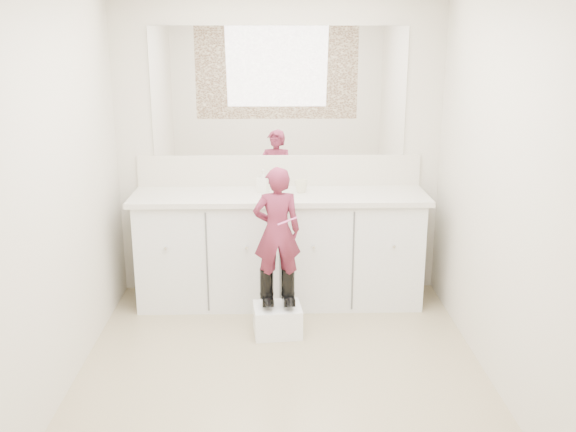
{
  "coord_description": "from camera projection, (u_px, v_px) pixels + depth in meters",
  "views": [
    {
      "loc": [
        -0.05,
        -3.6,
        2.09
      ],
      "look_at": [
        0.05,
        0.58,
        0.89
      ],
      "focal_mm": 40.0,
      "sensor_mm": 36.0,
      "label": 1
    }
  ],
  "objects": [
    {
      "name": "cup",
      "position": [
        301.0,
        186.0,
        4.98
      ],
      "size": [
        0.12,
        0.12,
        0.1
      ],
      "primitive_type": "imported",
      "rotation": [
        0.0,
        0.0,
        -0.17
      ],
      "color": "beige",
      "rests_on": "countertop"
    },
    {
      "name": "faucet",
      "position": [
        279.0,
        183.0,
        5.1
      ],
      "size": [
        0.08,
        0.08,
        0.1
      ],
      "primitive_type": "cylinder",
      "color": "silver",
      "rests_on": "countertop"
    },
    {
      "name": "wall_right",
      "position": [
        505.0,
        191.0,
        3.73
      ],
      "size": [
        0.0,
        3.0,
        3.0
      ],
      "primitive_type": "plane",
      "rotation": [
        1.57,
        0.0,
        -1.57
      ],
      "color": "beige",
      "rests_on": "floor"
    },
    {
      "name": "step_stool",
      "position": [
        277.0,
        320.0,
        4.59
      ],
      "size": [
        0.36,
        0.31,
        0.21
      ],
      "primitive_type": "cube",
      "rotation": [
        0.0,
        0.0,
        0.1
      ],
      "color": "white",
      "rests_on": "floor"
    },
    {
      "name": "wall_front",
      "position": [
        287.0,
        294.0,
        2.26
      ],
      "size": [
        2.6,
        0.0,
        2.6
      ],
      "primitive_type": "plane",
      "rotation": [
        -1.57,
        0.0,
        0.0
      ],
      "color": "beige",
      "rests_on": "floor"
    },
    {
      "name": "wall_left",
      "position": [
        55.0,
        194.0,
        3.67
      ],
      "size": [
        0.0,
        3.0,
        3.0
      ],
      "primitive_type": "plane",
      "rotation": [
        1.57,
        0.0,
        1.57
      ],
      "color": "beige",
      "rests_on": "floor"
    },
    {
      "name": "soap_bottle",
      "position": [
        263.0,
        181.0,
        4.98
      ],
      "size": [
        0.1,
        0.1,
        0.18
      ],
      "primitive_type": "imported",
      "rotation": [
        0.0,
        0.0,
        -0.38
      ],
      "color": "silver",
      "rests_on": "countertop"
    },
    {
      "name": "boot_right",
      "position": [
        288.0,
        287.0,
        4.55
      ],
      "size": [
        0.12,
        0.19,
        0.28
      ],
      "primitive_type": null,
      "rotation": [
        0.0,
        0.0,
        0.1
      ],
      "color": "black",
      "rests_on": "step_stool"
    },
    {
      "name": "mirror",
      "position": [
        279.0,
        92.0,
        5.01
      ],
      "size": [
        2.0,
        0.02,
        1.0
      ],
      "primitive_type": "cube",
      "color": "white",
      "rests_on": "wall_back"
    },
    {
      "name": "floor",
      "position": [
        282.0,
        377.0,
        4.03
      ],
      "size": [
        3.0,
        3.0,
        0.0
      ],
      "primitive_type": "plane",
      "color": "#92855F",
      "rests_on": "ground"
    },
    {
      "name": "dot_panel",
      "position": [
        287.0,
        169.0,
        2.15
      ],
      "size": [
        2.0,
        0.01,
        1.2
      ],
      "primitive_type": "cube",
      "color": "#472819",
      "rests_on": "wall_front"
    },
    {
      "name": "toothbrush",
      "position": [
        287.0,
        221.0,
        4.33
      ],
      "size": [
        0.14,
        0.02,
        0.06
      ],
      "primitive_type": "cylinder",
      "rotation": [
        0.0,
        1.22,
        0.1
      ],
      "color": "#E95AA7",
      "rests_on": "toddler"
    },
    {
      "name": "backsplash",
      "position": [
        279.0,
        171.0,
        5.18
      ],
      "size": [
        2.28,
        0.03,
        0.25
      ],
      "primitive_type": "cube",
      "color": "beige",
      "rests_on": "countertop"
    },
    {
      "name": "wall_back",
      "position": [
        279.0,
        148.0,
        5.14
      ],
      "size": [
        2.6,
        0.0,
        2.6
      ],
      "primitive_type": "plane",
      "rotation": [
        1.57,
        0.0,
        0.0
      ],
      "color": "beige",
      "rests_on": "floor"
    },
    {
      "name": "vanity_cabinet",
      "position": [
        280.0,
        250.0,
        5.09
      ],
      "size": [
        2.2,
        0.55,
        0.85
      ],
      "primitive_type": "cube",
      "color": "silver",
      "rests_on": "floor"
    },
    {
      "name": "boot_left",
      "position": [
        267.0,
        287.0,
        4.54
      ],
      "size": [
        0.12,
        0.19,
        0.28
      ],
      "primitive_type": null,
      "rotation": [
        0.0,
        0.0,
        0.1
      ],
      "color": "black",
      "rests_on": "step_stool"
    },
    {
      "name": "toddler",
      "position": [
        277.0,
        231.0,
        4.43
      ],
      "size": [
        0.35,
        0.25,
        0.91
      ],
      "primitive_type": "imported",
      "rotation": [
        0.0,
        0.0,
        3.24
      ],
      "color": "#AB345E",
      "rests_on": "step_stool"
    },
    {
      "name": "countertop",
      "position": [
        280.0,
        196.0,
        4.96
      ],
      "size": [
        2.28,
        0.58,
        0.04
      ],
      "primitive_type": "cube",
      "color": "beige",
      "rests_on": "vanity_cabinet"
    }
  ]
}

